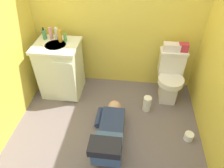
# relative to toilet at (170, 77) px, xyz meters

# --- Properties ---
(ground_plane) EXTENTS (2.87, 3.10, 0.04)m
(ground_plane) POSITION_rel_toilet_xyz_m (-0.81, -0.76, -0.39)
(ground_plane) COLOR #695D5F
(wall_back) EXTENTS (2.53, 0.08, 2.40)m
(wall_back) POSITION_rel_toilet_xyz_m (-0.81, 0.34, 0.83)
(wall_back) COLOR #E0C647
(wall_back) RESTS_ON ground_plane
(toilet) EXTENTS (0.36, 0.46, 0.75)m
(toilet) POSITION_rel_toilet_xyz_m (0.00, 0.00, 0.00)
(toilet) COLOR silver
(toilet) RESTS_ON ground_plane
(vanity_cabinet) EXTENTS (0.60, 0.53, 0.82)m
(vanity_cabinet) POSITION_rel_toilet_xyz_m (-1.57, -0.06, 0.05)
(vanity_cabinet) COLOR silver
(vanity_cabinet) RESTS_ON ground_plane
(faucet) EXTENTS (0.02, 0.02, 0.10)m
(faucet) POSITION_rel_toilet_xyz_m (-1.57, 0.09, 0.50)
(faucet) COLOR silver
(faucet) RESTS_ON vanity_cabinet
(person_plumber) EXTENTS (0.39, 1.06, 0.52)m
(person_plumber) POSITION_rel_toilet_xyz_m (-0.75, -0.93, -0.19)
(person_plumber) COLOR navy
(person_plumber) RESTS_ON ground_plane
(tissue_box) EXTENTS (0.22, 0.11, 0.10)m
(tissue_box) POSITION_rel_toilet_xyz_m (-0.04, 0.09, 0.43)
(tissue_box) COLOR silver
(tissue_box) RESTS_ON toilet
(toiletry_bag) EXTENTS (0.12, 0.09, 0.11)m
(toiletry_bag) POSITION_rel_toilet_xyz_m (0.11, 0.09, 0.44)
(toiletry_bag) COLOR #B22D3F
(toiletry_bag) RESTS_ON toilet
(soap_dispenser) EXTENTS (0.06, 0.06, 0.17)m
(soap_dispenser) POSITION_rel_toilet_xyz_m (-1.76, 0.07, 0.52)
(soap_dispenser) COLOR #448C5D
(soap_dispenser) RESTS_ON vanity_cabinet
(bottle_pink) EXTENTS (0.05, 0.05, 0.17)m
(bottle_pink) POSITION_rel_toilet_xyz_m (-1.67, 0.07, 0.54)
(bottle_pink) COLOR pink
(bottle_pink) RESTS_ON vanity_cabinet
(bottle_clear) EXTENTS (0.05, 0.05, 0.16)m
(bottle_clear) POSITION_rel_toilet_xyz_m (-1.60, 0.10, 0.53)
(bottle_clear) COLOR silver
(bottle_clear) RESTS_ON vanity_cabinet
(bottle_amber) EXTENTS (0.05, 0.05, 0.17)m
(bottle_amber) POSITION_rel_toilet_xyz_m (-1.53, 0.02, 0.54)
(bottle_amber) COLOR gold
(bottle_amber) RESTS_ON vanity_cabinet
(bottle_green) EXTENTS (0.04, 0.04, 0.11)m
(bottle_green) POSITION_rel_toilet_xyz_m (-1.46, 0.04, 0.51)
(bottle_green) COLOR #4F974C
(bottle_green) RESTS_ON vanity_cabinet
(paper_towel_roll) EXTENTS (0.11, 0.11, 0.23)m
(paper_towel_roll) POSITION_rel_toilet_xyz_m (-0.30, -0.32, -0.25)
(paper_towel_roll) COLOR white
(paper_towel_roll) RESTS_ON ground_plane
(toilet_paper_roll) EXTENTS (0.11, 0.11, 0.10)m
(toilet_paper_roll) POSITION_rel_toilet_xyz_m (0.21, -0.75, -0.32)
(toilet_paper_roll) COLOR white
(toilet_paper_roll) RESTS_ON ground_plane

